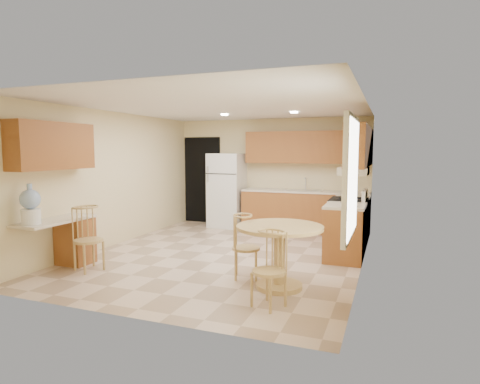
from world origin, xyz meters
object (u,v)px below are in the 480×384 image
at_px(refrigerator, 227,190).
at_px(chair_table_b, 267,264).
at_px(chair_desk, 84,233).
at_px(water_crock, 30,206).
at_px(stove, 348,223).
at_px(chair_table_a, 244,241).
at_px(dining_table, 280,247).

bearing_deg(refrigerator, chair_table_b, -62.42).
relative_size(chair_desk, water_crock, 1.69).
height_order(refrigerator, stove, refrigerator).
distance_m(stove, water_crock, 5.16).
distance_m(stove, chair_table_a, 2.58).
xyz_separation_m(refrigerator, stove, (2.88, -1.22, -0.39)).
bearing_deg(chair_table_b, chair_desk, 15.11).
bearing_deg(dining_table, water_crock, -165.86).
bearing_deg(chair_table_a, stove, 134.30).
distance_m(refrigerator, chair_table_a, 3.93).
bearing_deg(stove, chair_table_a, -116.88).
bearing_deg(dining_table, chair_table_b, -86.10).
relative_size(stove, water_crock, 1.94).
distance_m(refrigerator, chair_table_b, 5.00).
relative_size(refrigerator, water_crock, 3.04).
height_order(chair_table_a, chair_table_b, chair_table_a).
bearing_deg(chair_desk, dining_table, 117.75).
distance_m(chair_desk, water_crock, 0.80).
bearing_deg(water_crock, dining_table, 14.14).
height_order(dining_table, chair_table_b, chair_table_b).
height_order(stove, water_crock, water_crock).
bearing_deg(chair_desk, water_crock, -21.17).
relative_size(dining_table, chair_table_a, 1.26).
height_order(chair_desk, water_crock, water_crock).
bearing_deg(chair_desk, stove, 149.92).
bearing_deg(dining_table, stove, 75.97).
relative_size(refrigerator, stove, 1.57).
distance_m(refrigerator, dining_table, 4.33).
distance_m(chair_table_b, chair_desk, 2.94).
bearing_deg(chair_table_b, stove, -77.18).
height_order(chair_table_a, chair_desk, chair_desk).
relative_size(refrigerator, dining_table, 1.53).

